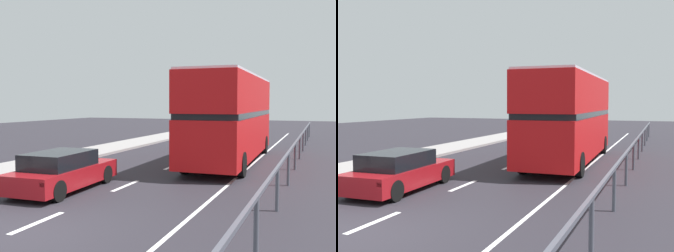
# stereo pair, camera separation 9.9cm
# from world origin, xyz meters

# --- Properties ---
(ground_plane) EXTENTS (73.83, 120.00, 0.10)m
(ground_plane) POSITION_xyz_m (0.00, 0.00, -0.05)
(ground_plane) COLOR #27242B
(lane_paint_markings) EXTENTS (3.43, 46.00, 0.01)m
(lane_paint_markings) POSITION_xyz_m (2.12, 8.43, 0.00)
(lane_paint_markings) COLOR silver
(lane_paint_markings) RESTS_ON ground
(bridge_side_railing) EXTENTS (0.10, 42.00, 1.21)m
(bridge_side_railing) POSITION_xyz_m (5.27, 9.00, 0.97)
(bridge_side_railing) COLOR #4D4F5A
(bridge_side_railing) RESTS_ON ground
(double_decker_bus_red) EXTENTS (2.82, 10.87, 4.23)m
(double_decker_bus_red) POSITION_xyz_m (2.19, 11.97, 2.27)
(double_decker_bus_red) COLOR red
(double_decker_bus_red) RESTS_ON ground
(hatchback_car_near) EXTENTS (1.91, 4.35, 1.30)m
(hatchback_car_near) POSITION_xyz_m (-1.64, 3.77, 0.63)
(hatchback_car_near) COLOR maroon
(hatchback_car_near) RESTS_ON ground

